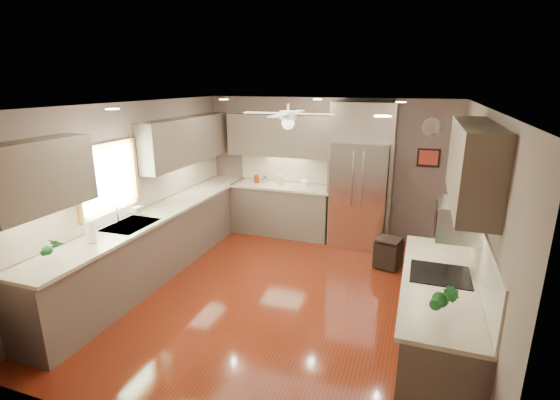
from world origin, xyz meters
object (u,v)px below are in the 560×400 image
Objects in this scene: potted_plant_left at (50,247)px; soap_bottle at (138,209)px; microwave at (459,219)px; potted_plant_right at (444,299)px; refrigerator at (361,178)px; paper_towel at (90,231)px; canister_b at (265,179)px; canister_a at (257,179)px; stool at (388,253)px; canister_c at (280,180)px; bowl at (305,185)px.

soap_bottle is at bearing 94.18° from potted_plant_left.
microwave is at bearing 16.38° from potted_plant_left.
potted_plant_left is 1.10× the size of potted_plant_right.
refrigerator reaches higher than potted_plant_right.
potted_plant_left is 0.55m from paper_towel.
canister_b is at bearing 67.49° from soap_bottle.
stool is at bearing -18.90° from canister_a.
soap_bottle is 0.59× the size of potted_plant_left.
canister_c is 4.55m from potted_plant_right.
stool is at bearing -20.67° from canister_b.
canister_a is 0.83× the size of soap_bottle.
refrigerator reaches higher than microwave.
canister_b is at bearing 175.80° from canister_c.
stool is at bearing 102.34° from potted_plant_right.
canister_a is at bearing -169.17° from canister_b.
refrigerator reaches higher than paper_towel.
potted_plant_right is 3.86m from paper_towel.
microwave is at bearing -5.50° from soap_bottle.
soap_bottle is 3.76m from stool.
stool is at bearing -29.30° from bowl.
bowl is 3.78m from paper_towel.
potted_plant_left reaches higher than bowl.
canister_a is at bearing 130.51° from potted_plant_right.
potted_plant_right is at bearing 3.67° from potted_plant_left.
canister_a is 1.05× the size of canister_b.
potted_plant_right reaches higher than canister_b.
refrigerator is (1.01, -0.08, 0.22)m from bowl.
canister_b is at bearing 77.52° from potted_plant_left.
microwave is at bearing -44.63° from canister_c.
microwave reaches higher than potted_plant_right.
potted_plant_right is at bearing -18.33° from soap_bottle.
potted_plant_right reaches higher than bowl.
refrigerator is 8.85× the size of paper_towel.
soap_bottle is 0.70× the size of paper_towel.
refrigerator is (1.93, -0.04, 0.17)m from canister_a.
potted_plant_left is at bearing -85.82° from soap_bottle.
stool is (2.52, -0.86, -0.78)m from canister_a.
stool is (2.06, -0.87, -0.79)m from canister_c.
soap_bottle is (-0.83, -2.35, 0.02)m from canister_a.
refrigerator is at bearing 125.70° from stool.
stool is (2.37, -0.89, -0.77)m from canister_b.
refrigerator is (2.65, 3.88, 0.08)m from potted_plant_left.
potted_plant_left is 0.60× the size of microwave.
bowl is at bearing 0.54° from canister_b.
canister_c is at bearing 157.07° from stool.
microwave is (2.79, -2.76, 0.45)m from canister_c.
canister_a is at bearing 79.59° from potted_plant_left.
canister_c is (0.47, 0.01, 0.01)m from canister_a.
soap_bottle is at bearing -109.50° from canister_a.
stool is at bearing 111.29° from microwave.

